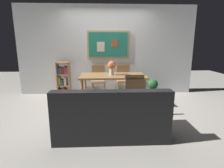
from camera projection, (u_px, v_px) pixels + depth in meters
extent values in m
plane|color=#B7B2A8|center=(108.00, 110.00, 4.21)|extent=(12.00, 12.00, 0.00)
cube|color=silver|center=(107.00, 51.00, 5.34)|extent=(5.20, 0.10, 2.60)
cube|color=tan|center=(108.00, 45.00, 5.24)|extent=(1.23, 0.02, 0.80)
cube|color=#1E7260|center=(108.00, 45.00, 5.23)|extent=(1.13, 0.01, 0.70)
cube|color=beige|center=(101.00, 47.00, 5.22)|extent=(0.22, 0.00, 0.28)
cube|color=brown|center=(114.00, 43.00, 5.22)|extent=(0.18, 0.00, 0.22)
cube|color=#9E7042|center=(113.00, 76.00, 4.45)|extent=(1.61, 0.85, 0.04)
cylinder|color=#9E7042|center=(82.00, 95.00, 4.16)|extent=(0.07, 0.07, 0.71)
cylinder|color=#9E7042|center=(144.00, 94.00, 4.23)|extent=(0.07, 0.07, 0.71)
cylinder|color=#9E7042|center=(85.00, 87.00, 4.84)|extent=(0.07, 0.07, 0.71)
cylinder|color=#9E7042|center=(138.00, 87.00, 4.90)|extent=(0.07, 0.07, 0.71)
cube|color=#9E7042|center=(98.00, 82.00, 5.18)|extent=(0.40, 0.40, 0.03)
cube|color=#997A66|center=(98.00, 81.00, 5.17)|extent=(0.36, 0.36, 0.03)
cylinder|color=#9E7042|center=(104.00, 88.00, 5.40)|extent=(0.04, 0.04, 0.42)
cylinder|color=#9E7042|center=(93.00, 88.00, 5.38)|extent=(0.04, 0.04, 0.42)
cylinder|color=#9E7042|center=(104.00, 91.00, 5.07)|extent=(0.04, 0.04, 0.42)
cylinder|color=#9E7042|center=(92.00, 91.00, 5.05)|extent=(0.04, 0.04, 0.42)
cube|color=#9E7042|center=(98.00, 72.00, 5.30)|extent=(0.38, 0.04, 0.46)
cube|color=#9E7042|center=(98.00, 66.00, 5.25)|extent=(0.38, 0.05, 0.06)
cube|color=#9E7042|center=(133.00, 95.00, 3.84)|extent=(0.40, 0.40, 0.03)
cube|color=#997A66|center=(133.00, 94.00, 3.83)|extent=(0.36, 0.36, 0.03)
cylinder|color=#9E7042|center=(126.00, 108.00, 3.71)|extent=(0.04, 0.04, 0.42)
cylinder|color=#9E7042|center=(142.00, 107.00, 3.73)|extent=(0.04, 0.04, 0.42)
cylinder|color=#9E7042|center=(124.00, 102.00, 4.05)|extent=(0.04, 0.04, 0.42)
cylinder|color=#9E7042|center=(139.00, 102.00, 4.06)|extent=(0.04, 0.04, 0.42)
cube|color=#9E7042|center=(134.00, 86.00, 3.61)|extent=(0.38, 0.04, 0.46)
cube|color=#9E7042|center=(135.00, 76.00, 3.57)|extent=(0.38, 0.05, 0.06)
cube|color=#9E7042|center=(124.00, 81.00, 5.23)|extent=(0.40, 0.40, 0.03)
cube|color=#997A66|center=(124.00, 80.00, 5.22)|extent=(0.36, 0.36, 0.03)
cylinder|color=#9E7042|center=(129.00, 87.00, 5.45)|extent=(0.04, 0.04, 0.42)
cylinder|color=#9E7042|center=(117.00, 87.00, 5.43)|extent=(0.04, 0.04, 0.42)
cylinder|color=#9E7042|center=(130.00, 90.00, 5.12)|extent=(0.04, 0.04, 0.42)
cylinder|color=#9E7042|center=(118.00, 90.00, 5.10)|extent=(0.04, 0.04, 0.42)
cube|color=#9E7042|center=(123.00, 72.00, 5.35)|extent=(0.38, 0.04, 0.46)
cube|color=#9E7042|center=(123.00, 65.00, 5.30)|extent=(0.38, 0.05, 0.06)
cube|color=black|center=(111.00, 122.00, 3.06)|extent=(1.80, 0.84, 0.40)
cube|color=black|center=(112.00, 105.00, 2.66)|extent=(1.80, 0.20, 0.44)
cube|color=black|center=(62.00, 106.00, 2.96)|extent=(0.18, 0.80, 0.22)
cube|color=black|center=(159.00, 104.00, 3.03)|extent=(0.18, 0.80, 0.22)
cube|color=#B78C33|center=(82.00, 106.00, 2.78)|extent=(0.32, 0.16, 0.33)
cube|color=#334C72|center=(111.00, 106.00, 2.81)|extent=(0.32, 0.16, 0.33)
cube|color=#9E7042|center=(58.00, 80.00, 5.16)|extent=(0.03, 0.28, 1.00)
cube|color=#9E7042|center=(70.00, 79.00, 5.17)|extent=(0.03, 0.28, 1.00)
cube|color=#9E7042|center=(65.00, 96.00, 5.27)|extent=(0.36, 0.28, 0.03)
cube|color=#9E7042|center=(63.00, 63.00, 5.06)|extent=(0.36, 0.28, 0.03)
cube|color=#9E7042|center=(64.00, 85.00, 5.20)|extent=(0.30, 0.28, 0.02)
cube|color=#9E7042|center=(63.00, 74.00, 5.13)|extent=(0.30, 0.28, 0.02)
cube|color=#2D4C8C|center=(61.00, 92.00, 5.24)|extent=(0.04, 0.22, 0.20)
cube|color=#B2332D|center=(62.00, 92.00, 5.24)|extent=(0.05, 0.22, 0.21)
cube|color=#B2332D|center=(65.00, 91.00, 5.25)|extent=(0.06, 0.22, 0.23)
cube|color=gold|center=(67.00, 92.00, 5.25)|extent=(0.05, 0.22, 0.18)
cube|color=gold|center=(60.00, 81.00, 5.17)|extent=(0.05, 0.22, 0.23)
cube|color=#337247|center=(62.00, 82.00, 5.18)|extent=(0.05, 0.22, 0.16)
cube|color=#2D4C8C|center=(64.00, 82.00, 5.18)|extent=(0.04, 0.22, 0.16)
cube|color=beige|center=(66.00, 81.00, 5.18)|extent=(0.06, 0.22, 0.23)
cube|color=#2D4C8C|center=(59.00, 70.00, 5.10)|extent=(0.04, 0.22, 0.19)
cube|color=#595960|center=(61.00, 70.00, 5.11)|extent=(0.05, 0.22, 0.17)
cube|color=#B2332D|center=(63.00, 70.00, 5.11)|extent=(0.05, 0.22, 0.17)
cube|color=#B2332D|center=(65.00, 70.00, 5.11)|extent=(0.05, 0.22, 0.21)
cube|color=#7F3F72|center=(67.00, 70.00, 5.11)|extent=(0.04, 0.22, 0.19)
cylinder|color=#4C4742|center=(152.00, 92.00, 5.31)|extent=(0.20, 0.20, 0.23)
cylinder|color=#332319|center=(153.00, 88.00, 5.29)|extent=(0.18, 0.18, 0.02)
sphere|color=#235B2D|center=(153.00, 84.00, 5.26)|extent=(0.30, 0.30, 0.30)
cylinder|color=#235B2D|center=(155.00, 92.00, 5.20)|extent=(0.03, 0.03, 0.24)
cylinder|color=#235B2D|center=(155.00, 91.00, 5.38)|extent=(0.03, 0.03, 0.30)
cylinder|color=beige|center=(112.00, 71.00, 4.44)|extent=(0.11, 0.11, 0.18)
sphere|color=#D86633|center=(112.00, 65.00, 4.40)|extent=(0.20, 0.20, 0.20)
sphere|color=#D86633|center=(110.00, 64.00, 4.46)|extent=(0.06, 0.06, 0.06)
sphere|color=#EACC4C|center=(113.00, 65.00, 4.34)|extent=(0.06, 0.06, 0.06)
sphere|color=#D86633|center=(115.00, 65.00, 4.43)|extent=(0.07, 0.07, 0.07)
cube|color=black|center=(128.00, 74.00, 4.52)|extent=(0.08, 0.16, 0.02)
cube|color=gray|center=(128.00, 74.00, 4.52)|extent=(0.06, 0.10, 0.00)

